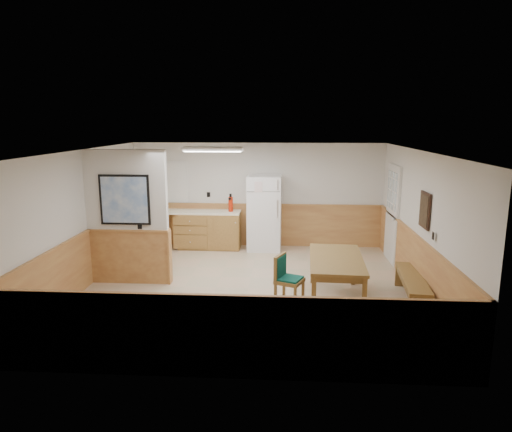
# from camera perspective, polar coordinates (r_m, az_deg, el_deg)

# --- Properties ---
(ground) EXTENTS (6.00, 6.00, 0.00)m
(ground) POSITION_cam_1_polar(r_m,az_deg,el_deg) (8.45, -0.98, -9.01)
(ground) COLOR tan
(ground) RESTS_ON ground
(ceiling) EXTENTS (6.00, 6.00, 0.02)m
(ceiling) POSITION_cam_1_polar(r_m,az_deg,el_deg) (7.92, -1.04, 8.17)
(ceiling) COLOR silver
(ceiling) RESTS_ON back_wall
(back_wall) EXTENTS (6.00, 0.02, 2.50)m
(back_wall) POSITION_cam_1_polar(r_m,az_deg,el_deg) (11.03, 0.22, 2.64)
(back_wall) COLOR silver
(back_wall) RESTS_ON ground
(right_wall) EXTENTS (0.02, 6.00, 2.50)m
(right_wall) POSITION_cam_1_polar(r_m,az_deg,el_deg) (8.41, 19.84, -0.93)
(right_wall) COLOR silver
(right_wall) RESTS_ON ground
(left_wall) EXTENTS (0.02, 6.00, 2.50)m
(left_wall) POSITION_cam_1_polar(r_m,az_deg,el_deg) (8.84, -20.77, -0.40)
(left_wall) COLOR silver
(left_wall) RESTS_ON ground
(wainscot_back) EXTENTS (6.00, 0.04, 1.00)m
(wainscot_back) POSITION_cam_1_polar(r_m,az_deg,el_deg) (11.15, 0.22, -1.18)
(wainscot_back) COLOR tan
(wainscot_back) RESTS_ON ground
(wainscot_right) EXTENTS (0.04, 6.00, 1.00)m
(wainscot_right) POSITION_cam_1_polar(r_m,az_deg,el_deg) (8.59, 19.36, -5.82)
(wainscot_right) COLOR tan
(wainscot_right) RESTS_ON ground
(wainscot_left) EXTENTS (0.04, 6.00, 1.00)m
(wainscot_left) POSITION_cam_1_polar(r_m,az_deg,el_deg) (9.01, -20.31, -5.07)
(wainscot_left) COLOR tan
(wainscot_left) RESTS_ON ground
(partition_wall) EXTENTS (1.50, 0.20, 2.50)m
(partition_wall) POSITION_cam_1_polar(r_m,az_deg,el_deg) (8.75, -15.76, -0.32)
(partition_wall) COLOR silver
(partition_wall) RESTS_ON ground
(kitchen_counter) EXTENTS (2.20, 0.61, 1.00)m
(kitchen_counter) POSITION_cam_1_polar(r_m,az_deg,el_deg) (11.01, -6.17, -1.63)
(kitchen_counter) COLOR #A4773A
(kitchen_counter) RESTS_ON ground
(exterior_door) EXTENTS (0.07, 1.02, 2.15)m
(exterior_door) POSITION_cam_1_polar(r_m,az_deg,el_deg) (10.23, 16.66, 0.30)
(exterior_door) COLOR silver
(exterior_door) RESTS_ON ground
(kitchen_window) EXTENTS (0.80, 0.04, 1.00)m
(kitchen_window) POSITION_cam_1_polar(r_m,az_deg,el_deg) (11.28, -10.52, 4.19)
(kitchen_window) COLOR silver
(kitchen_window) RESTS_ON back_wall
(wall_painting) EXTENTS (0.04, 0.50, 0.60)m
(wall_painting) POSITION_cam_1_polar(r_m,az_deg,el_deg) (8.06, 20.34, 0.69)
(wall_painting) COLOR black
(wall_painting) RESTS_ON right_wall
(fluorescent_fixture) EXTENTS (1.20, 0.30, 0.09)m
(fluorescent_fixture) POSITION_cam_1_polar(r_m,az_deg,el_deg) (9.30, -5.36, 8.32)
(fluorescent_fixture) COLOR silver
(fluorescent_fixture) RESTS_ON ceiling
(refrigerator) EXTENTS (0.80, 0.73, 1.76)m
(refrigerator) POSITION_cam_1_polar(r_m,az_deg,el_deg) (10.72, 1.07, 0.38)
(refrigerator) COLOR white
(refrigerator) RESTS_ON ground
(dining_table) EXTENTS (0.96, 1.80, 0.75)m
(dining_table) POSITION_cam_1_polar(r_m,az_deg,el_deg) (7.82, 9.99, -5.81)
(dining_table) COLOR olive
(dining_table) RESTS_ON ground
(dining_bench) EXTENTS (0.53, 1.67, 0.45)m
(dining_bench) POSITION_cam_1_polar(r_m,az_deg,el_deg) (8.15, 18.96, -7.88)
(dining_bench) COLOR olive
(dining_bench) RESTS_ON ground
(dining_chair) EXTENTS (0.67, 0.57, 0.85)m
(dining_chair) POSITION_cam_1_polar(r_m,az_deg,el_deg) (7.60, 3.64, -7.47)
(dining_chair) COLOR olive
(dining_chair) RESTS_ON ground
(fire_extinguisher) EXTENTS (0.13, 0.13, 0.43)m
(fire_extinguisher) POSITION_cam_1_polar(r_m,az_deg,el_deg) (10.80, -3.19, 1.55)
(fire_extinguisher) COLOR red
(fire_extinguisher) RESTS_ON kitchen_counter
(soap_bottle) EXTENTS (0.09, 0.09, 0.23)m
(soap_bottle) POSITION_cam_1_polar(r_m,az_deg,el_deg) (11.14, -11.46, 1.26)
(soap_bottle) COLOR #198E3D
(soap_bottle) RESTS_ON kitchen_counter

